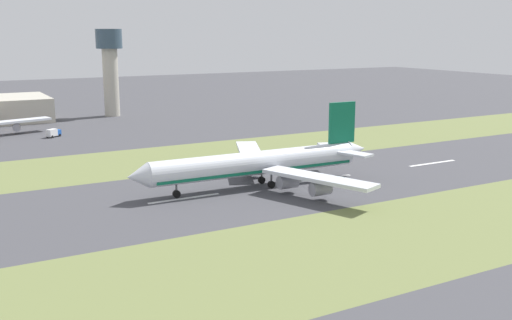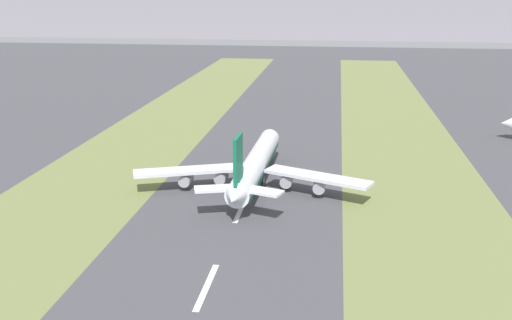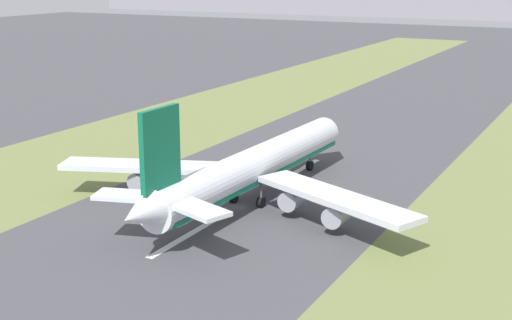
{
  "view_description": "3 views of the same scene",
  "coord_description": "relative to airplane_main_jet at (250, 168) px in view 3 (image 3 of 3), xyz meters",
  "views": [
    {
      "loc": [
        -127.1,
        76.47,
        38.29
      ],
      "look_at": [
        1.12,
        4.96,
        7.0
      ],
      "focal_mm": 42.0,
      "sensor_mm": 36.0,
      "label": 1
    },
    {
      "loc": [
        22.29,
        -152.17,
        53.35
      ],
      "look_at": [
        1.12,
        4.96,
        7.0
      ],
      "focal_mm": 42.0,
      "sensor_mm": 36.0,
      "label": 2
    },
    {
      "loc": [
        54.58,
        -96.27,
        37.86
      ],
      "look_at": [
        1.12,
        4.96,
        7.0
      ],
      "focal_mm": 50.0,
      "sensor_mm": 36.0,
      "label": 3
    }
  ],
  "objects": [
    {
      "name": "centreline_dash_mid",
      "position": [
        -1.07,
        -18.1,
        -6.01
      ],
      "size": [
        1.2,
        18.0,
        0.01
      ],
      "primitive_type": "cube",
      "color": "silver",
      "rests_on": "ground"
    },
    {
      "name": "grass_median_west",
      "position": [
        -46.07,
        -3.06,
        -6.02
      ],
      "size": [
        40.0,
        600.0,
        0.01
      ],
      "primitive_type": "cube",
      "color": "olive",
      "rests_on": "ground"
    },
    {
      "name": "centreline_dash_far",
      "position": [
        -1.07,
        21.9,
        -6.01
      ],
      "size": [
        1.2,
        18.0,
        0.01
      ],
      "primitive_type": "cube",
      "color": "silver",
      "rests_on": "ground"
    },
    {
      "name": "airplane_main_jet",
      "position": [
        0.0,
        0.0,
        0.0
      ],
      "size": [
        64.11,
        67.12,
        20.2
      ],
      "color": "silver",
      "rests_on": "ground"
    },
    {
      "name": "ground_plane",
      "position": [
        -1.07,
        -3.06,
        -6.02
      ],
      "size": [
        800.0,
        800.0,
        0.0
      ],
      "primitive_type": "plane",
      "color": "#424247"
    }
  ]
}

